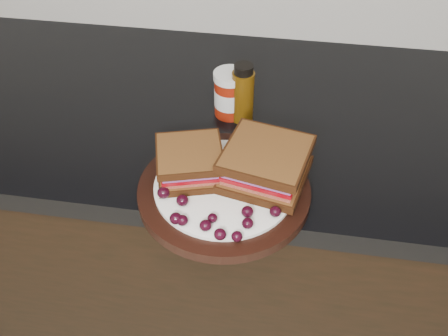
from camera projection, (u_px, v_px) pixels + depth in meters
The scene contains 31 objects.
base_cabinets at pixel (263, 257), 1.31m from camera, with size 3.96×0.58×0.86m, color black.
countertop at pixel (275, 119), 1.00m from camera, with size 3.98×0.60×0.04m, color black.
plate at pixel (224, 191), 0.81m from camera, with size 0.28×0.28×0.02m, color black.
sandwich_left at pixel (190, 162), 0.80m from camera, with size 0.11×0.11×0.05m, color brown, non-canonical shape.
sandwich_right at pixel (266, 164), 0.79m from camera, with size 0.13×0.13×0.06m, color brown, non-canonical shape.
grape_0 at pixel (164, 193), 0.77m from camera, with size 0.02×0.02×0.02m, color black.
grape_1 at pixel (182, 200), 0.76m from camera, with size 0.02×0.02×0.02m, color black.
grape_2 at pixel (176, 218), 0.74m from camera, with size 0.02×0.02×0.02m, color black.
grape_3 at pixel (182, 220), 0.73m from camera, with size 0.02×0.02×0.02m, color black.
grape_4 at pixel (206, 225), 0.73m from camera, with size 0.02×0.02×0.02m, color black.
grape_5 at pixel (212, 218), 0.74m from camera, with size 0.02×0.02×0.01m, color black.
grape_6 at pixel (220, 234), 0.71m from camera, with size 0.02×0.02×0.02m, color black.
grape_7 at pixel (237, 236), 0.71m from camera, with size 0.02×0.02×0.02m, color black.
grape_8 at pixel (248, 223), 0.73m from camera, with size 0.02×0.02×0.02m, color black.
grape_9 at pixel (247, 212), 0.75m from camera, with size 0.02×0.02×0.02m, color black.
grape_10 at pixel (275, 212), 0.75m from camera, with size 0.02×0.02×0.02m, color black.
grape_11 at pixel (263, 195), 0.77m from camera, with size 0.02×0.02×0.02m, color black.
grape_12 at pixel (279, 195), 0.77m from camera, with size 0.02×0.02×0.02m, color black.
grape_13 at pixel (279, 178), 0.80m from camera, with size 0.02×0.02×0.02m, color black.
grape_14 at pixel (273, 167), 0.82m from camera, with size 0.02×0.02×0.02m, color black.
grape_15 at pixel (259, 171), 0.81m from camera, with size 0.02×0.02×0.02m, color black.
grape_16 at pixel (194, 157), 0.84m from camera, with size 0.02×0.02×0.02m, color black.
grape_17 at pixel (197, 164), 0.82m from camera, with size 0.02×0.02×0.02m, color black.
grape_18 at pixel (169, 170), 0.81m from camera, with size 0.02×0.02×0.02m, color black.
grape_19 at pixel (179, 172), 0.81m from camera, with size 0.02×0.02×0.02m, color black.
grape_20 at pixel (183, 185), 0.79m from camera, with size 0.02×0.02×0.02m, color black.
grape_21 at pixel (203, 171), 0.81m from camera, with size 0.02×0.02×0.02m, color black.
grape_22 at pixel (194, 175), 0.81m from camera, with size 0.02×0.02×0.01m, color black.
grape_23 at pixel (166, 171), 0.81m from camera, with size 0.02×0.02×0.02m, color black.
condiment_jar at pixel (230, 94), 0.95m from camera, with size 0.06×0.06×0.09m, color maroon.
oil_bottle at pixel (243, 93), 0.93m from camera, with size 0.04×0.04×0.12m, color #492D07.
Camera 1 is at (0.02, 0.89, 1.49)m, focal length 40.00 mm.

